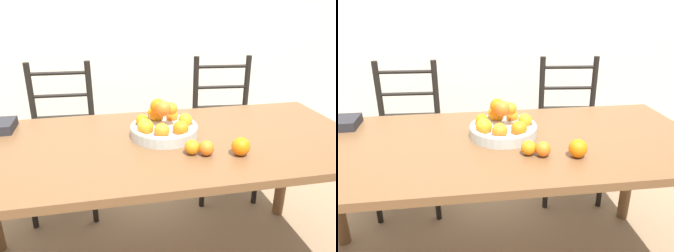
{
  "view_description": "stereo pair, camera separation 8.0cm",
  "coord_description": "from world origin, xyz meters",
  "views": [
    {
      "loc": [
        -0.22,
        -1.35,
        1.39
      ],
      "look_at": [
        0.04,
        -0.04,
        0.85
      ],
      "focal_mm": 35.0,
      "sensor_mm": 36.0,
      "label": 1
    },
    {
      "loc": [
        -0.14,
        -1.36,
        1.39
      ],
      "look_at": [
        0.04,
        -0.04,
        0.85
      ],
      "focal_mm": 35.0,
      "sensor_mm": 36.0,
      "label": 2
    }
  ],
  "objects": [
    {
      "name": "dining_table",
      "position": [
        0.0,
        0.0,
        0.67
      ],
      "size": [
        1.94,
        0.84,
        0.77
      ],
      "color": "brown",
      "rests_on": "ground_plane"
    },
    {
      "name": "orange_loose_0",
      "position": [
        0.32,
        -0.2,
        0.81
      ],
      "size": [
        0.08,
        0.08,
        0.08
      ],
      "color": "orange",
      "rests_on": "dining_table"
    },
    {
      "name": "wall_back",
      "position": [
        0.0,
        1.46,
        1.3
      ],
      "size": [
        8.0,
        0.06,
        2.6
      ],
      "color": "silver",
      "rests_on": "ground_plane"
    },
    {
      "name": "fruit_bowl",
      "position": [
        0.04,
        0.06,
        0.82
      ],
      "size": [
        0.32,
        0.32,
        0.17
      ],
      "color": "#B2B7B2",
      "rests_on": "dining_table"
    },
    {
      "name": "orange_loose_1",
      "position": [
        0.12,
        -0.16,
        0.8
      ],
      "size": [
        0.06,
        0.06,
        0.06
      ],
      "color": "orange",
      "rests_on": "dining_table"
    },
    {
      "name": "chair_right",
      "position": [
        0.61,
        0.72,
        0.47
      ],
      "size": [
        0.46,
        0.44,
        0.99
      ],
      "rotation": [
        0.0,
        0.0,
        -0.1
      ],
      "color": "black",
      "rests_on": "ground_plane"
    },
    {
      "name": "chair_left",
      "position": [
        -0.51,
        0.72,
        0.47
      ],
      "size": [
        0.44,
        0.42,
        0.99
      ],
      "rotation": [
        0.0,
        0.0,
        -0.05
      ],
      "color": "black",
      "rests_on": "ground_plane"
    },
    {
      "name": "orange_loose_2",
      "position": [
        0.18,
        -0.18,
        0.8
      ],
      "size": [
        0.06,
        0.06,
        0.06
      ],
      "color": "orange",
      "rests_on": "dining_table"
    }
  ]
}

